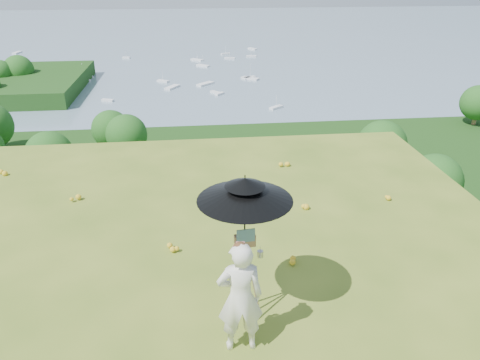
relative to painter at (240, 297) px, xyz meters
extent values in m
plane|color=#546D1F|center=(-1.14, 1.58, -0.85)|extent=(14.00, 14.00, 0.00)
cube|color=#1A3D10|center=(-1.14, 36.58, -29.85)|extent=(140.00, 56.00, 22.00)
cube|color=#6B6656|center=(-1.14, 76.58, -36.85)|extent=(170.00, 28.00, 8.00)
plane|color=#7189A1|center=(-1.14, 241.58, -34.85)|extent=(700.00, 700.00, 0.00)
imported|color=silver|center=(0.00, 0.00, 0.00)|extent=(0.62, 0.41, 1.70)
camera|label=1|loc=(-0.55, -4.93, 4.03)|focal=35.00mm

